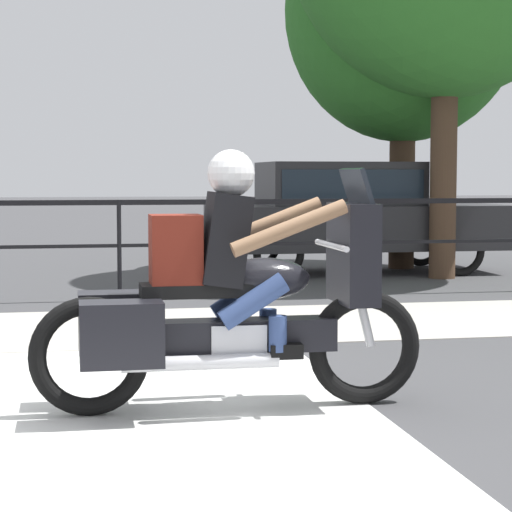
{
  "coord_description": "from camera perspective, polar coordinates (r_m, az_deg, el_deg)",
  "views": [
    {
      "loc": [
        -0.58,
        -6.02,
        1.45
      ],
      "look_at": [
        0.73,
        0.88,
        0.87
      ],
      "focal_mm": 70.0,
      "sensor_mm": 36.0,
      "label": 1
    }
  ],
  "objects": [
    {
      "name": "motorcycle",
      "position": [
        6.1,
        -1.62,
        -2.29
      ],
      "size": [
        2.44,
        0.76,
        1.6
      ],
      "rotation": [
        0.0,
        0.0,
        -0.05
      ],
      "color": "black",
      "rests_on": "ground"
    },
    {
      "name": "fence_railing",
      "position": [
        11.47,
        -7.84,
        1.97
      ],
      "size": [
        36.0,
        0.05,
        1.16
      ],
      "color": "black",
      "rests_on": "ground"
    },
    {
      "name": "crosswalk_band",
      "position": [
        6.01,
        -8.21,
        -9.29
      ],
      "size": [
        3.22,
        6.0,
        0.01
      ],
      "primitive_type": "cube",
      "color": "silver",
      "rests_on": "ground"
    },
    {
      "name": "tree_behind_car",
      "position": [
        15.78,
        8.45,
        13.66
      ],
      "size": [
        3.64,
        3.64,
        5.95
      ],
      "color": "#473323",
      "rests_on": "ground"
    },
    {
      "name": "ground_plane",
      "position": [
        6.22,
        -5.17,
        -8.8
      ],
      "size": [
        120.0,
        120.0,
        0.0
      ],
      "primitive_type": "plane",
      "color": "#424244"
    },
    {
      "name": "sidewalk_band",
      "position": [
        9.55,
        -7.16,
        -4.05
      ],
      "size": [
        44.0,
        2.4,
        0.01
      ],
      "primitive_type": "cube",
      "color": "#B7B2A8",
      "rests_on": "ground"
    },
    {
      "name": "parked_car",
      "position": [
        14.78,
        5.32,
        2.66
      ],
      "size": [
        4.28,
        1.76,
        1.63
      ],
      "rotation": [
        0.0,
        0.0,
        -0.02
      ],
      "color": "#232326",
      "rests_on": "ground"
    }
  ]
}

